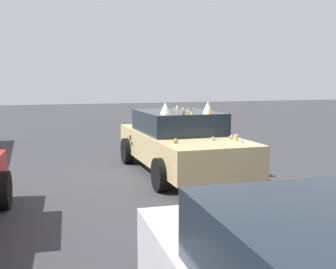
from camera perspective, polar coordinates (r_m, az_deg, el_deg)
ground_plane at (r=9.64m, az=1.69°, el=-5.24°), size 60.00×60.00×0.00m
art_car_decorated at (r=9.55m, az=1.63°, el=-0.96°), size 4.68×2.11×1.66m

